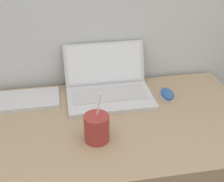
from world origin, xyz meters
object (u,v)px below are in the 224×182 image
(laptop, at_px, (108,86))
(drink_cup, at_px, (97,127))
(external_keyboard, at_px, (9,102))
(computer_mouse, at_px, (167,94))

(laptop, distance_m, drink_cup, 0.33)
(laptop, distance_m, external_keyboard, 0.45)
(laptop, relative_size, computer_mouse, 3.71)
(external_keyboard, bearing_deg, computer_mouse, -5.56)
(computer_mouse, height_order, external_keyboard, computer_mouse)
(laptop, relative_size, external_keyboard, 0.87)
(computer_mouse, distance_m, external_keyboard, 0.72)
(drink_cup, relative_size, external_keyboard, 0.45)
(external_keyboard, bearing_deg, drink_cup, -41.92)
(drink_cup, bearing_deg, external_keyboard, 138.08)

